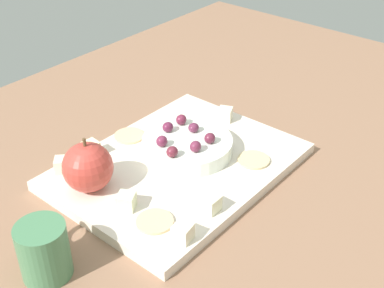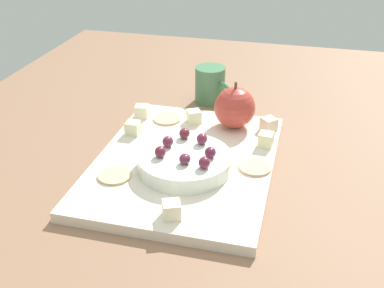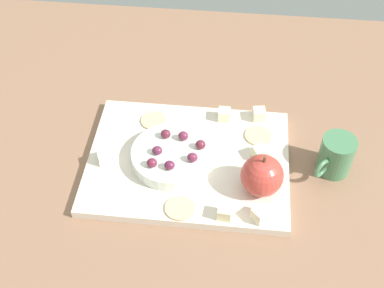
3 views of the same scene
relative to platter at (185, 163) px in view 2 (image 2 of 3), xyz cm
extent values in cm
cube|color=#8C664C|center=(1.24, -1.92, -2.39)|extent=(148.15, 102.41, 3.04)
cube|color=silver|center=(0.00, 0.00, 0.00)|extent=(38.36, 28.97, 1.74)
cylinder|color=white|center=(3.15, 0.76, 2.16)|extent=(15.13, 15.13, 2.58)
sphere|color=#BD3D33|center=(-13.76, 5.79, 4.70)|extent=(7.66, 7.66, 7.66)
cylinder|color=brown|center=(-13.76, 5.79, 9.13)|extent=(0.50, 0.50, 1.20)
cube|color=#F8F3BD|center=(-7.71, 12.49, 2.08)|extent=(2.66, 2.66, 2.43)
cube|color=#EBF2C0|center=(-13.50, -1.99, 2.08)|extent=(3.30, 3.30, 2.43)
cube|color=#F9EECD|center=(15.72, 2.30, 2.08)|extent=(3.19, 3.19, 2.43)
cube|color=#F5EBC5|center=(-13.21, -12.36, 2.08)|extent=(2.80, 2.80, 2.43)
cube|color=#F9E8C7|center=(-13.74, 12.29, 2.08)|extent=(3.43, 3.43, 2.43)
cube|color=#EDEBBF|center=(-6.14, -11.51, 2.08)|extent=(2.44, 2.44, 2.43)
cylinder|color=#DEB98C|center=(-13.22, -7.21, 1.07)|extent=(5.31, 5.31, 0.40)
cylinder|color=#D2BB8B|center=(8.13, -9.29, 1.07)|extent=(5.31, 5.31, 0.40)
cylinder|color=#E4BA8C|center=(0.22, 11.72, 1.07)|extent=(5.31, 5.31, 0.40)
ellipsoid|color=maroon|center=(-1.06, 2.58, 4.36)|extent=(1.96, 1.76, 1.83)
ellipsoid|color=maroon|center=(4.65, -2.78, 4.34)|extent=(1.96, 1.76, 1.79)
ellipsoid|color=#6B2841|center=(1.11, -2.59, 4.37)|extent=(1.96, 1.76, 1.84)
ellipsoid|color=#652743|center=(5.63, 1.47, 4.25)|extent=(1.96, 1.76, 1.60)
ellipsoid|color=#63203D|center=(2.88, 4.85, 4.32)|extent=(1.96, 1.76, 1.74)
ellipsoid|color=maroon|center=(-2.24, -0.73, 4.35)|extent=(1.96, 1.76, 1.80)
ellipsoid|color=maroon|center=(6.13, 4.66, 4.36)|extent=(1.96, 1.76, 1.83)
cylinder|color=#487E55|center=(-27.69, -1.67, 3.02)|extent=(6.44, 6.44, 7.79)
torus|color=#487E55|center=(-24.77, 1.65, 3.02)|extent=(3.24, 3.53, 4.00)
camera|label=1|loc=(-51.49, -46.09, 49.42)|focal=48.24mm
camera|label=2|loc=(66.03, 18.06, 41.78)|focal=44.66mm
camera|label=3|loc=(-7.28, 62.59, 74.68)|focal=47.35mm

